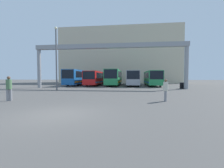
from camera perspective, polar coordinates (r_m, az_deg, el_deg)
The scene contains 12 objects.
ground_plane at distance 7.72m, azimuth -20.38°, elevation -10.92°, with size 200.00×200.00×0.00m, color #514F4C.
building_backdrop at distance 49.93m, azimuth 2.90°, elevation 10.19°, with size 36.42×12.00×16.77m.
overhead_gantry at distance 24.44m, azimuth -1.39°, elevation 12.22°, with size 24.41×0.80×7.12m.
bus_slot_0 at distance 34.40m, azimuth -12.59°, elevation 2.71°, with size 2.55×12.07×3.29m.
bus_slot_1 at distance 32.99m, azimuth -6.19°, elevation 2.48°, with size 2.50×11.47×2.99m.
bus_slot_2 at distance 32.83m, azimuth 0.84°, elevation 2.80°, with size 2.59×12.50×3.30m.
bus_slot_3 at distance 32.44m, azimuth 7.85°, elevation 2.52°, with size 2.48×12.07×3.04m.
bus_slot_4 at distance 31.95m, azimuth 15.07°, elevation 2.42°, with size 2.53×10.46×3.01m.
pedestrian_far_center at distance 11.73m, azimuth 19.73°, elevation -2.00°, with size 0.34×0.34×1.65m.
pedestrian_near_right at distance 13.64m, azimuth -34.60°, elevation -1.21°, with size 0.39×0.39×1.86m.
tire_stack at distance 25.85m, azimuth 25.47°, elevation -0.55°, with size 1.04×1.04×0.96m.
lamp_post at distance 22.22m, azimuth -20.46°, elevation 9.96°, with size 0.36×0.36×8.65m.
Camera 1 is at (3.46, -6.66, 1.78)m, focal length 24.00 mm.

